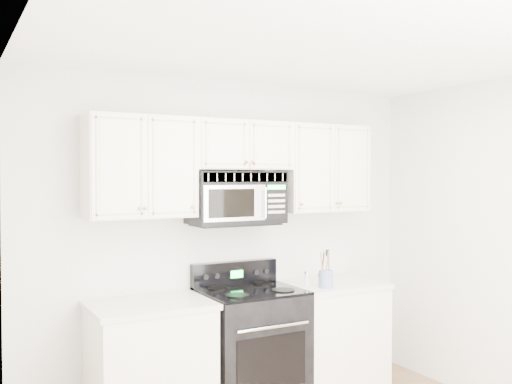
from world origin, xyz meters
TOP-DOWN VIEW (x-y plane):
  - room at (0.00, 0.00)m, footprint 3.51×3.51m
  - base_cabinet_left at (-0.80, 1.44)m, footprint 0.86×0.65m
  - base_cabinet_right at (0.80, 1.44)m, footprint 0.86×0.65m
  - range at (0.02, 1.43)m, footprint 0.76×0.69m
  - upper_cabinets at (0.00, 1.58)m, footprint 2.44×0.37m
  - microwave at (-0.04, 1.56)m, footprint 0.75×0.42m
  - utensil_crock at (0.63, 1.26)m, footprint 0.11×0.11m
  - shaker_salt at (0.57, 1.46)m, footprint 0.05×0.05m
  - shaker_pepper at (0.62, 1.32)m, footprint 0.04×0.04m

SIDE VIEW (x-z plane):
  - base_cabinet_left at x=-0.80m, z-range -0.03..0.89m
  - base_cabinet_right at x=0.80m, z-range -0.03..0.89m
  - range at x=0.02m, z-range -0.08..1.04m
  - shaker_pepper at x=0.62m, z-range 0.92..1.03m
  - shaker_salt at x=0.57m, z-range 0.92..1.03m
  - utensil_crock at x=0.63m, z-range 0.85..1.15m
  - room at x=0.00m, z-range 0.00..2.60m
  - microwave at x=-0.04m, z-range 1.45..1.86m
  - upper_cabinets at x=0.00m, z-range 1.56..2.31m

